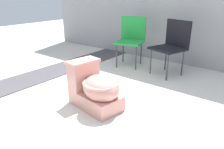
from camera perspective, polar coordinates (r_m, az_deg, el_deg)
ground_plane at (r=2.43m, az=-8.65°, el=-9.72°), size 14.00×14.00×0.00m
gravel_strip at (r=3.64m, az=-17.01°, el=0.22°), size 0.56×8.00×0.01m
toilet at (r=2.43m, az=-4.33°, el=-3.74°), size 0.68×0.46×0.52m
folding_chair_left at (r=3.86m, az=5.08°, el=10.00°), size 0.55×0.55×0.83m
folding_chair_middle at (r=3.49m, az=15.57°, el=8.19°), size 0.55×0.55×0.83m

